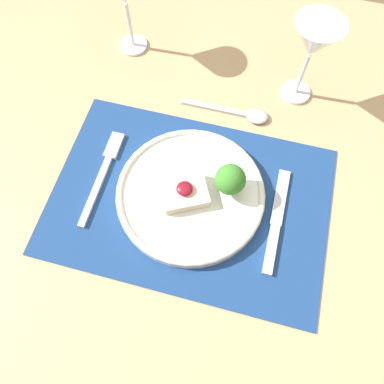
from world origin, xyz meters
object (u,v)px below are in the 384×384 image
(dinner_plate, at_px, (194,193))
(knife, at_px, (275,227))
(fork, at_px, (104,170))
(wine_glass_near, at_px, (314,43))
(spoon, at_px, (243,114))

(dinner_plate, distance_m, knife, 0.15)
(knife, bearing_deg, fork, 177.56)
(knife, relative_size, wine_glass_near, 1.13)
(fork, xyz_separation_m, knife, (0.32, -0.03, -0.00))
(fork, xyz_separation_m, wine_glass_near, (0.31, 0.27, 0.12))
(dinner_plate, distance_m, spoon, 0.20)
(fork, bearing_deg, knife, -6.16)
(spoon, bearing_deg, wine_glass_near, 44.09)
(dinner_plate, xyz_separation_m, knife, (0.15, -0.02, -0.01))
(fork, distance_m, wine_glass_near, 0.43)
(dinner_plate, relative_size, wine_glass_near, 1.50)
(knife, distance_m, wine_glass_near, 0.32)
(dinner_plate, relative_size, knife, 1.33)
(dinner_plate, height_order, fork, dinner_plate)
(dinner_plate, height_order, knife, dinner_plate)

